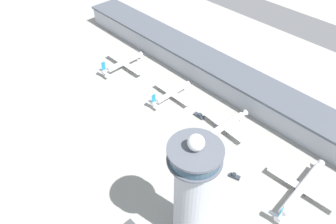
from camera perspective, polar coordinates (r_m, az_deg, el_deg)
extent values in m
plane|color=#9E9B93|center=(193.91, -4.13, -3.92)|extent=(1000.00, 1000.00, 0.00)
cube|color=#A3A8B2|center=(228.19, 9.36, 6.11)|extent=(276.31, 22.00, 14.21)
cube|color=#4C515B|center=(223.71, 9.59, 7.74)|extent=(276.31, 25.00, 1.60)
cube|color=#515154|center=(324.98, 23.29, 13.33)|extent=(414.47, 44.00, 0.01)
cylinder|color=#ADB2BC|center=(136.63, 4.07, -14.99)|extent=(14.23, 14.23, 49.46)
cylinder|color=#565B66|center=(116.37, 4.66, -8.25)|extent=(20.05, 20.05, 0.80)
cylinder|color=#334C60|center=(114.39, 4.74, -7.42)|extent=(18.45, 18.45, 4.39)
cylinder|color=#565B66|center=(112.36, 4.81, -6.53)|extent=(20.05, 20.05, 1.00)
sphere|color=white|center=(109.76, 4.92, -5.32)|extent=(6.02, 6.02, 6.02)
cylinder|color=silver|center=(246.18, -7.78, 8.50)|extent=(4.31, 27.64, 3.99)
cone|color=silver|center=(254.01, -4.98, 9.90)|extent=(4.03, 3.63, 3.99)
cone|color=silver|center=(238.85, -10.83, 6.94)|extent=(3.64, 4.82, 3.59)
cube|color=silver|center=(246.82, -7.66, 8.42)|extent=(37.46, 4.84, 0.44)
cylinder|color=#A8A8B2|center=(253.39, -8.57, 8.97)|extent=(2.24, 4.41, 2.19)
cylinder|color=#A8A8B2|center=(242.68, -6.29, 7.56)|extent=(2.24, 4.41, 2.19)
cube|color=#197FB2|center=(235.56, -11.18, 7.87)|extent=(0.33, 2.80, 6.38)
cube|color=silver|center=(238.05, -11.11, 6.88)|extent=(11.18, 2.13, 0.24)
cylinder|color=black|center=(254.18, -5.46, 9.03)|extent=(0.28, 0.28, 2.46)
cylinder|color=black|center=(245.94, -7.35, 7.61)|extent=(0.28, 0.28, 2.46)
cylinder|color=black|center=(249.75, -8.15, 8.11)|extent=(0.28, 0.28, 2.46)
cylinder|color=white|center=(216.04, 0.65, 3.31)|extent=(3.67, 25.52, 3.47)
cone|color=white|center=(224.08, 3.31, 4.86)|extent=(3.49, 3.15, 3.47)
cone|color=white|center=(208.42, -2.31, 1.56)|extent=(3.15, 4.19, 3.12)
cube|color=white|center=(216.70, 0.74, 3.24)|extent=(30.63, 4.64, 0.44)
cylinder|color=#A8A8B2|center=(221.54, -0.22, 3.90)|extent=(1.94, 3.83, 1.91)
cylinder|color=#A8A8B2|center=(214.38, 2.12, 2.34)|extent=(1.94, 3.83, 1.91)
cube|color=#197FB2|center=(205.11, -2.52, 2.41)|extent=(0.32, 2.80, 5.55)
cube|color=white|center=(207.60, -2.57, 1.48)|extent=(9.73, 2.08, 0.24)
cylinder|color=black|center=(224.18, 2.79, 4.01)|extent=(0.28, 0.28, 2.10)
cylinder|color=black|center=(216.29, 1.03, 2.40)|extent=(0.28, 0.28, 2.10)
cylinder|color=black|center=(219.00, 0.15, 3.00)|extent=(0.28, 0.28, 2.10)
cylinder|color=silver|center=(194.70, 9.73, -2.45)|extent=(6.30, 31.17, 4.04)
cone|color=silver|center=(205.13, 13.04, -0.28)|extent=(4.30, 3.92, 4.04)
cone|color=silver|center=(185.00, 5.92, -4.94)|extent=(3.98, 5.10, 3.64)
cube|color=silver|center=(195.55, 9.83, -2.52)|extent=(30.29, 6.60, 0.44)
cylinder|color=#A8A8B2|center=(199.78, 8.68, -1.66)|extent=(2.54, 4.59, 2.22)
cylinder|color=#A8A8B2|center=(194.33, 11.34, -3.65)|extent=(2.54, 4.59, 2.22)
cube|color=#197FB2|center=(180.71, 5.81, -3.95)|extent=(0.50, 2.81, 6.46)
cube|color=silver|center=(184.02, 5.62, -5.05)|extent=(11.43, 2.83, 0.24)
cylinder|color=black|center=(205.41, 12.36, -1.31)|extent=(0.28, 0.28, 2.44)
cylinder|color=black|center=(195.65, 10.18, -3.60)|extent=(0.28, 0.28, 2.44)
cylinder|color=black|center=(198.10, 9.00, -2.70)|extent=(0.28, 0.28, 2.44)
cylinder|color=white|center=(176.89, 22.21, -12.17)|extent=(5.64, 37.62, 3.80)
cone|color=white|center=(190.59, 24.94, -8.26)|extent=(3.97, 3.61, 3.80)
cone|color=white|center=(164.27, 18.86, -16.80)|extent=(3.64, 4.73, 3.42)
cube|color=white|center=(177.87, 22.27, -12.15)|extent=(36.53, 6.18, 0.44)
cylinder|color=#A8A8B2|center=(180.30, 20.18, -10.95)|extent=(2.29, 4.28, 2.09)
cylinder|color=#A8A8B2|center=(178.80, 24.48, -13.37)|extent=(2.29, 4.28, 2.09)
cube|color=#197FB2|center=(159.71, 19.09, -16.09)|extent=(0.44, 2.81, 6.09)
cube|color=white|center=(163.23, 18.65, -17.04)|extent=(10.74, 2.52, 0.24)
cylinder|color=black|center=(190.77, 24.32, -9.37)|extent=(0.28, 0.28, 2.31)
cylinder|color=black|center=(178.96, 22.71, -13.19)|extent=(0.28, 0.28, 2.31)
cylinder|color=black|center=(179.48, 21.20, -12.34)|extent=(0.28, 0.28, 2.31)
cube|color=black|center=(176.70, 11.50, -11.09)|extent=(5.10, 3.49, 0.12)
cube|color=#2D333D|center=(176.17, 11.53, -10.96)|extent=(5.97, 3.84, 1.46)
cube|color=#232D38|center=(175.20, 11.42, -10.63)|extent=(2.19, 2.43, 1.20)
cube|color=black|center=(205.25, 5.41, -0.81)|extent=(5.86, 2.59, 0.12)
cube|color=#2D333D|center=(204.82, 5.42, -0.68)|extent=(6.97, 2.72, 1.39)
cube|color=#232D38|center=(203.66, 5.59, -0.51)|extent=(2.12, 2.30, 1.14)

